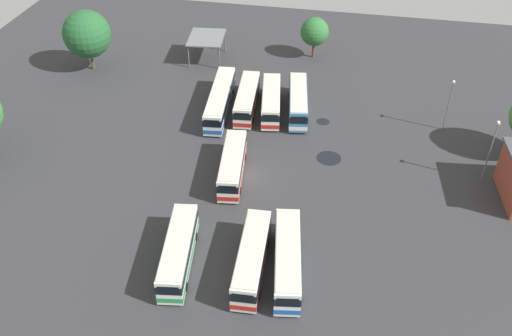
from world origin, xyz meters
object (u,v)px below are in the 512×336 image
bus_row0_slot2 (271,101)px  maintenance_shelter (206,38)px  bus_row2_slot2 (252,258)px  bus_row0_slot0 (220,99)px  bus_row2_slot3 (287,259)px  tree_north_edge (315,32)px  bus_row0_slot3 (298,101)px  bus_row2_slot0 (178,251)px  bus_row0_slot1 (247,99)px  lamp_post_near_entrance (490,150)px  lamp_post_far_corner (449,103)px  bus_row1_slot1 (232,165)px  tree_northeast (87,34)px

bus_row0_slot2 → maintenance_shelter: (-14.37, -13.48, 1.95)m
bus_row0_slot2 → bus_row2_slot2: same height
bus_row0_slot0 → bus_row2_slot3: (28.96, 14.39, -0.00)m
bus_row2_slot3 → tree_north_edge: tree_north_edge is taller
bus_row0_slot3 → bus_row2_slot0: size_ratio=1.04×
tree_north_edge → bus_row0_slot1: bearing=-21.5°
bus_row2_slot3 → maintenance_shelter: (-44.34, -20.57, 1.95)m
bus_row2_slot3 → lamp_post_near_entrance: bearing=132.6°
lamp_post_far_corner → bus_row0_slot2: bearing=-89.4°
tree_north_edge → lamp_post_far_corner: bearing=47.8°
bus_row2_slot3 → bus_row1_slot1: bearing=-147.4°
bus_row2_slot0 → bus_row0_slot3: bearing=166.2°
lamp_post_far_corner → bus_row2_slot3: bearing=-29.6°
bus_row2_slot0 → lamp_post_far_corner: 42.31m
tree_north_edge → maintenance_shelter: bearing=-75.9°
lamp_post_far_corner → lamp_post_near_entrance: bearing=20.1°
bus_row1_slot1 → maintenance_shelter: maintenance_shelter is taller
bus_row0_slot2 → bus_row1_slot1: bearing=-7.0°
bus_row0_slot0 → bus_row0_slot1: 3.88m
bus_row2_slot2 → bus_row2_slot0: bearing=-85.5°
bus_row0_slot1 → bus_row2_slot3: size_ratio=0.96×
bus_row0_slot0 → tree_north_edge: (-19.77, 11.20, 2.74)m
bus_row0_slot1 → bus_row0_slot3: (-0.77, 7.37, 0.00)m
bus_row2_slot3 → lamp_post_far_corner: 34.87m
bus_row2_slot0 → lamp_post_far_corner: bearing=138.0°
bus_row0_slot2 → bus_row2_slot3: 30.80m
maintenance_shelter → tree_north_edge: (-4.38, 17.39, 0.79)m
bus_row2_slot2 → lamp_post_near_entrance: (-19.99, 24.70, 2.87)m
bus_row0_slot2 → bus_row2_slot2: (30.52, 3.54, 0.00)m
lamp_post_far_corner → tree_north_edge: bearing=-132.2°
bus_row0_slot1 → bus_row0_slot2: bearing=91.7°
bus_row0_slot0 → bus_row2_slot2: size_ratio=1.29×
bus_row2_slot2 → lamp_post_far_corner: size_ratio=1.52×
bus_row0_slot2 → tree_northeast: bearing=-103.2°
bus_row2_slot2 → bus_row2_slot3: size_ratio=0.95×
bus_row0_slot3 → tree_northeast: 35.68m
bus_row0_slot0 → maintenance_shelter: (-15.39, -6.18, 1.95)m
tree_north_edge → lamp_post_near_entrance: bearing=39.7°
bus_row0_slot2 → lamp_post_near_entrance: lamp_post_near_entrance is taller
bus_row2_slot3 → lamp_post_near_entrance: lamp_post_near_entrance is taller
bus_row0_slot2 → bus_row1_slot1: size_ratio=1.01×
bus_row0_slot0 → bus_row2_slot0: bearing=6.3°
bus_row0_slot3 → bus_row2_slot0: same height
bus_row0_slot1 → lamp_post_far_corner: size_ratio=1.53×
lamp_post_far_corner → bus_row2_slot0: bearing=-42.0°
bus_row0_slot2 → maintenance_shelter: 19.80m
bus_row2_slot3 → maintenance_shelter: size_ratio=1.57×
bus_row2_slot2 → maintenance_shelter: 48.05m
bus_row0_slot2 → tree_north_edge: size_ratio=1.63×
bus_row0_slot3 → tree_north_edge: 18.29m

